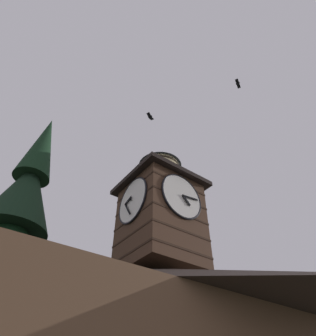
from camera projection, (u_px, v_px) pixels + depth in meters
clock_tower at (160, 212)px, 14.98m from camera, size 4.10×4.10×7.53m
moon at (86, 331)px, 51.16m from camera, size 2.01×2.01×2.01m
flying_bird_high at (238, 83)px, 17.47m from camera, size 0.71×0.47×0.14m
flying_bird_low at (150, 117)px, 17.68m from camera, size 0.65×0.46×0.16m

